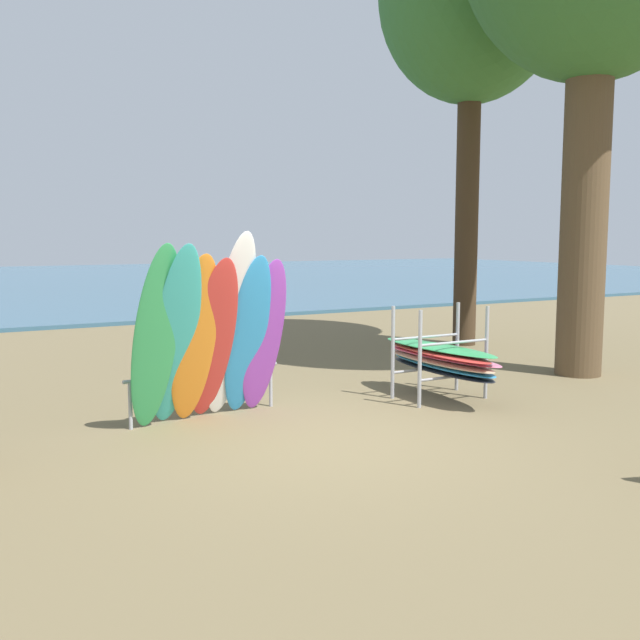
# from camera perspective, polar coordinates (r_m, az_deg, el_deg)

# --- Properties ---
(ground_plane) EXTENTS (80.00, 80.00, 0.00)m
(ground_plane) POSITION_cam_1_polar(r_m,az_deg,el_deg) (7.88, -0.38, -9.34)
(ground_plane) COLOR brown
(lake_water) EXTENTS (80.00, 36.00, 0.10)m
(lake_water) POSITION_cam_1_polar(r_m,az_deg,el_deg) (35.80, -23.01, 2.75)
(lake_water) COLOR #38607A
(lake_water) RESTS_ON ground
(leaning_board_pile) EXTENTS (2.04, 1.09, 2.24)m
(leaning_board_pile) POSITION_cam_1_polar(r_m,az_deg,el_deg) (8.36, -8.60, -1.34)
(leaning_board_pile) COLOR #339E56
(leaning_board_pile) RESTS_ON ground
(board_storage_rack) EXTENTS (1.15, 2.13, 1.25)m
(board_storage_rack) POSITION_cam_1_polar(r_m,az_deg,el_deg) (9.74, 9.51, -3.00)
(board_storage_rack) COLOR #9EA0A5
(board_storage_rack) RESTS_ON ground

